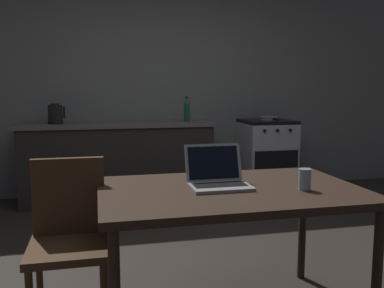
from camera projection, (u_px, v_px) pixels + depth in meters
The scene contains 11 objects.
ground_plane at pixel (212, 264), 3.07m from camera, with size 12.00×12.00×0.00m, color #2D2823.
back_wall at pixel (186, 77), 5.20m from camera, with size 6.40×0.10×2.82m, color slate.
kitchen_counter at pixel (118, 161), 4.80m from camera, with size 2.16×0.64×0.89m.
stove_oven at pixel (266, 156), 5.20m from camera, with size 0.60×0.62×0.89m.
dining_table at pixel (230, 200), 2.25m from camera, with size 1.39×0.89×0.75m.
chair at pixel (69, 233), 2.20m from camera, with size 0.40×0.40×0.91m.
laptop at pixel (218, 179), 2.27m from camera, with size 0.32×0.29×0.22m.
electric_kettle at pixel (55, 114), 4.58m from camera, with size 0.18×0.16×0.22m.
bottle at pixel (187, 110), 4.85m from camera, with size 0.07×0.07×0.29m.
frying_pan at pixel (269, 118), 5.12m from camera, with size 0.24×0.41×0.05m.
drinking_glass at pixel (305, 179), 2.19m from camera, with size 0.07×0.07×0.11m.
Camera 1 is at (-0.80, -2.81, 1.29)m, focal length 39.21 mm.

